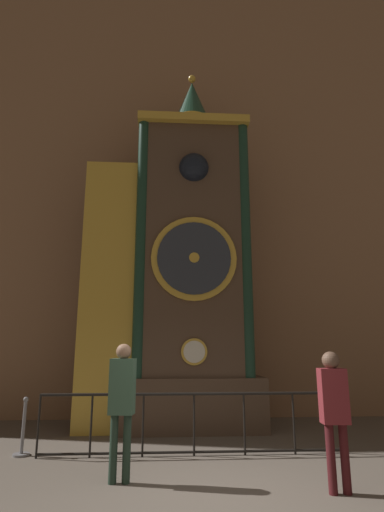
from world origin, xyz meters
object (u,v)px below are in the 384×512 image
Objects in this scene: visitor_near at (122,397)px; visitor_far at (334,405)px; clock_tower at (174,268)px; stanchion_post at (23,437)px.

visitor_near is 2.86m from visitor_far.
visitor_near reaches higher than visitor_far.
clock_tower is at bearing 85.93° from visitor_near.
visitor_near is at bearing -40.20° from stanchion_post.
visitor_far is at bearing -24.60° from stanchion_post.
visitor_near is (-0.78, -3.57, -2.56)m from clock_tower.
clock_tower reaches higher than visitor_far.
clock_tower is 4.71m from stanchion_post.
visitor_far is at bearing -64.05° from clock_tower.
stanchion_post is at bearing 159.57° from visitor_far.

